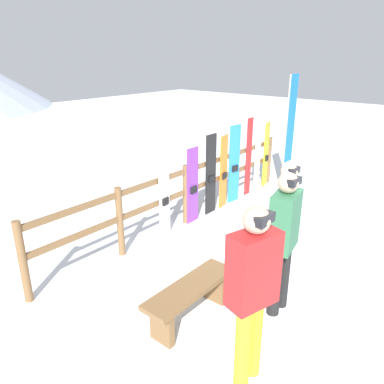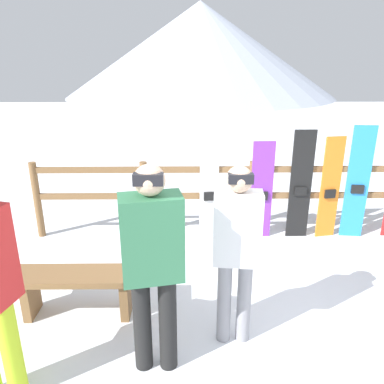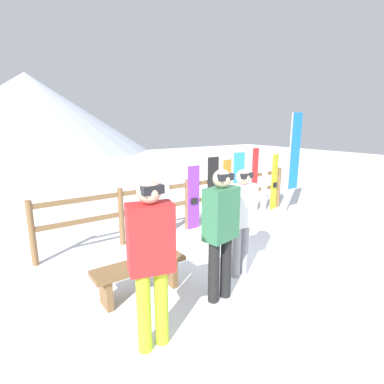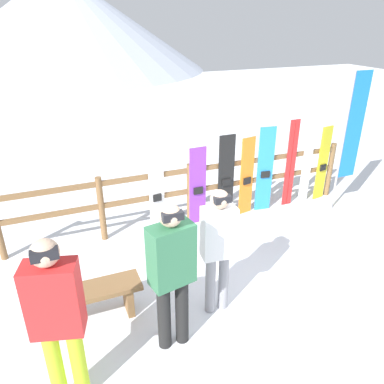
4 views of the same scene
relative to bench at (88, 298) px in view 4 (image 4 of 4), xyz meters
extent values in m
plane|color=white|center=(1.96, -0.39, -0.33)|extent=(40.00, 40.00, 0.00)
cone|color=#B2BCD1|center=(1.96, 23.76, 2.67)|extent=(18.00, 18.00, 6.00)
cylinder|color=brown|center=(0.47, 1.76, 0.21)|extent=(0.10, 0.10, 1.08)
cylinder|color=brown|center=(1.96, 1.76, 0.21)|extent=(0.10, 0.10, 1.08)
cylinder|color=brown|center=(3.44, 1.76, 0.21)|extent=(0.10, 0.10, 1.08)
cylinder|color=brown|center=(4.93, 1.76, 0.21)|extent=(0.10, 0.10, 1.08)
cube|color=brown|center=(1.96, 1.76, 0.26)|extent=(5.94, 0.05, 0.08)
cube|color=brown|center=(1.96, 1.76, 0.64)|extent=(5.94, 0.05, 0.08)
cube|color=brown|center=(0.00, 0.00, 0.09)|extent=(1.24, 0.36, 0.06)
cube|color=brown|center=(-0.46, 0.00, -0.14)|extent=(0.08, 0.29, 0.40)
cube|color=brown|center=(0.46, 0.00, -0.14)|extent=(0.08, 0.29, 0.40)
cylinder|color=black|center=(0.71, -0.67, 0.08)|extent=(0.14, 0.14, 0.83)
cylinder|color=black|center=(0.91, -0.67, 0.08)|extent=(0.14, 0.14, 0.83)
cube|color=#33724C|center=(0.81, -0.67, 0.82)|extent=(0.49, 0.33, 0.66)
sphere|color=#D8B293|center=(0.81, -0.67, 1.26)|extent=(0.22, 0.22, 0.22)
cube|color=black|center=(0.81, -0.74, 1.29)|extent=(0.20, 0.08, 0.08)
cylinder|color=#B7D826|center=(-0.40, -0.94, 0.09)|extent=(0.14, 0.14, 0.85)
cylinder|color=#B7D826|center=(-0.20, -0.94, 0.09)|extent=(0.14, 0.14, 0.85)
cube|color=red|center=(-0.30, -0.94, 0.85)|extent=(0.48, 0.35, 0.67)
sphere|color=#D8B293|center=(-0.30, -0.94, 1.30)|extent=(0.23, 0.23, 0.23)
cube|color=black|center=(-0.30, -1.01, 1.33)|extent=(0.21, 0.08, 0.08)
cylinder|color=gray|center=(1.38, -0.37, 0.06)|extent=(0.12, 0.12, 0.78)
cylinder|color=gray|center=(1.55, -0.37, 0.06)|extent=(0.12, 0.12, 0.78)
cube|color=white|center=(1.47, -0.37, 0.76)|extent=(0.40, 0.25, 0.62)
sphere|color=#D8B293|center=(1.47, -0.37, 1.17)|extent=(0.21, 0.21, 0.21)
cube|color=black|center=(1.47, -0.43, 1.20)|extent=(0.19, 0.07, 0.07)
cube|color=white|center=(1.36, 1.70, 0.35)|extent=(0.26, 0.05, 1.37)
cube|color=black|center=(1.36, 1.67, 0.28)|extent=(0.14, 0.05, 0.12)
cube|color=purple|center=(2.08, 1.70, 0.35)|extent=(0.30, 0.04, 1.37)
cube|color=black|center=(2.08, 1.67, 0.28)|extent=(0.16, 0.04, 0.12)
cube|color=black|center=(2.61, 1.70, 0.43)|extent=(0.30, 0.03, 1.52)
cube|color=black|center=(2.61, 1.67, 0.35)|extent=(0.16, 0.03, 0.12)
cube|color=orange|center=(3.02, 1.70, 0.38)|extent=(0.28, 0.07, 1.43)
cube|color=black|center=(3.02, 1.67, 0.31)|extent=(0.16, 0.06, 0.12)
cube|color=#288CE0|center=(3.39, 1.70, 0.45)|extent=(0.30, 0.06, 1.58)
cube|color=black|center=(3.39, 1.67, 0.37)|extent=(0.17, 0.05, 0.12)
cube|color=red|center=(3.88, 1.70, 0.49)|extent=(0.09, 0.02, 1.65)
cube|color=red|center=(3.98, 1.70, 0.49)|extent=(0.09, 0.02, 1.65)
cube|color=white|center=(4.25, 1.70, 0.49)|extent=(0.09, 0.02, 1.65)
cube|color=white|center=(4.36, 1.70, 0.49)|extent=(0.09, 0.02, 1.65)
cube|color=yellow|center=(4.67, 1.70, 0.39)|extent=(0.26, 0.07, 1.45)
cube|color=black|center=(4.67, 1.67, 0.32)|extent=(0.15, 0.05, 0.12)
cylinder|color=#99999E|center=(4.63, 1.24, 0.91)|extent=(0.04, 0.04, 2.49)
cube|color=blue|center=(4.83, 1.24, 1.22)|extent=(0.36, 0.01, 1.87)
camera|label=1|loc=(-2.70, -2.28, 2.54)|focal=35.00mm
camera|label=2|loc=(1.07, -3.11, 2.04)|focal=35.00mm
camera|label=3|loc=(-1.51, -3.34, 1.92)|focal=28.00mm
camera|label=4|loc=(-0.14, -3.58, 2.94)|focal=35.00mm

